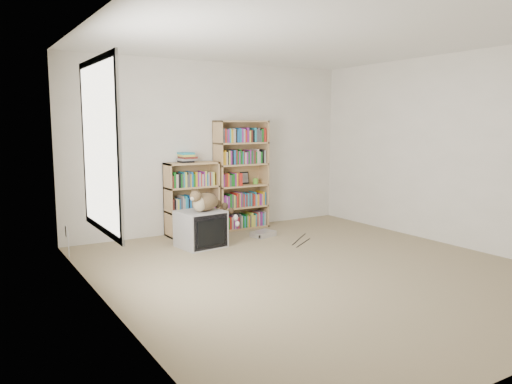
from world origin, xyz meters
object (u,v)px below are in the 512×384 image
crt_tv (200,229)px  bookcase_tall (241,177)px  dvd_player (263,234)px  cat (210,204)px  bookcase_short (192,201)px

crt_tv → bookcase_tall: (1.04, 0.75, 0.55)m
bookcase_tall → dvd_player: bearing=-91.8°
dvd_player → crt_tv: bearing=170.0°
cat → bookcase_short: bookcase_short is taller
cat → bookcase_short: size_ratio=0.69×
bookcase_tall → dvd_player: (-0.02, -0.67, -0.75)m
cat → bookcase_tall: bearing=14.5°
bookcase_tall → bookcase_short: bearing=180.0°
cat → dvd_player: size_ratio=2.20×
crt_tv → dvd_player: size_ratio=1.85×
crt_tv → cat: cat is taller
bookcase_tall → bookcase_short: 0.88m
bookcase_tall → dvd_player: size_ratio=5.03×
bookcase_short → cat: bearing=-97.0°
crt_tv → bookcase_tall: bookcase_tall is taller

